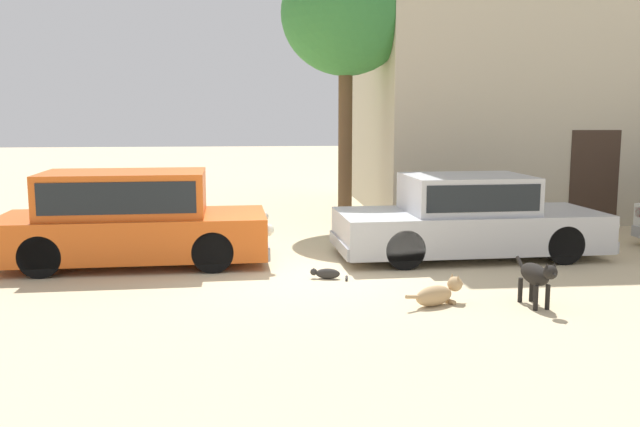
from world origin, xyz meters
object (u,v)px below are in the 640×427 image
object	(u,v)px
parked_sedan_nearest	(130,216)
stray_cat	(326,274)
acacia_tree_left	(346,15)
stray_dog_tan	(439,293)
parked_sedan_second	(468,217)
stray_dog_spotted	(537,276)

from	to	relation	value
parked_sedan_nearest	stray_cat	xyz separation A→B (m)	(3.09, -1.33, -0.71)
acacia_tree_left	stray_dog_tan	bearing A→B (deg)	-87.20
parked_sedan_nearest	stray_dog_tan	world-z (taller)	parked_sedan_nearest
stray_cat	stray_dog_tan	bearing A→B (deg)	142.11
parked_sedan_nearest	parked_sedan_second	bearing A→B (deg)	-1.46
stray_dog_tan	acacia_tree_left	world-z (taller)	acacia_tree_left
stray_dog_tan	stray_cat	distance (m)	2.03
parked_sedan_nearest	stray_cat	bearing A→B (deg)	-25.30
acacia_tree_left	parked_sedan_nearest	bearing A→B (deg)	-136.85
stray_dog_spotted	stray_cat	xyz separation A→B (m)	(-2.52, 1.76, -0.33)
parked_sedan_second	stray_dog_tan	xyz separation A→B (m)	(-1.30, -2.93, -0.54)
stray_dog_spotted	stray_cat	bearing A→B (deg)	-131.84
stray_dog_spotted	stray_cat	distance (m)	3.09
parked_sedan_nearest	stray_dog_spotted	xyz separation A→B (m)	(5.61, -3.09, -0.38)
parked_sedan_second	stray_dog_tan	bearing A→B (deg)	-116.31
parked_sedan_nearest	stray_cat	world-z (taller)	parked_sedan_nearest
parked_sedan_second	stray_cat	bearing A→B (deg)	-154.42
parked_sedan_nearest	stray_dog_tan	size ratio (longest dim) A/B	4.95
stray_dog_spotted	stray_cat	world-z (taller)	stray_dog_spotted
parked_sedan_nearest	stray_dog_spotted	world-z (taller)	parked_sedan_nearest
stray_dog_spotted	acacia_tree_left	bearing A→B (deg)	-174.31
parked_sedan_nearest	stray_dog_tan	distance (m)	5.29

